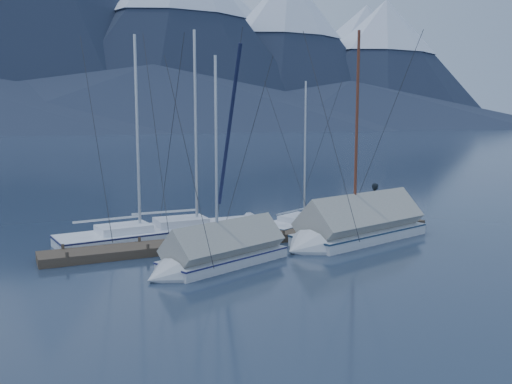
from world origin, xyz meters
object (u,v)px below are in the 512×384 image
(sailboat_covered_near, at_px, (352,230))
(person, at_px, (375,202))
(sailboat_open_left, at_px, (151,235))
(sailboat_open_right, at_px, (309,222))
(sailboat_covered_far, at_px, (215,256))
(sailboat_open_mid, at_px, (208,229))

(sailboat_covered_near, bearing_deg, person, 36.73)
(sailboat_open_left, relative_size, sailboat_open_right, 1.24)
(sailboat_covered_near, relative_size, sailboat_covered_far, 1.21)
(sailboat_open_right, xyz_separation_m, sailboat_covered_far, (-7.23, -5.43, 0.27))
(sailboat_open_left, distance_m, sailboat_covered_near, 8.94)
(sailboat_open_mid, relative_size, person, 5.52)
(sailboat_open_right, xyz_separation_m, sailboat_covered_near, (-0.26, -4.11, 0.36))
(sailboat_open_left, height_order, sailboat_open_right, sailboat_open_left)
(sailboat_open_right, distance_m, person, 3.49)
(sailboat_open_mid, distance_m, sailboat_open_right, 5.39)
(sailboat_covered_near, xyz_separation_m, sailboat_covered_far, (-6.97, -1.31, -0.10))
(sailboat_open_right, bearing_deg, sailboat_covered_near, -93.60)
(sailboat_open_mid, distance_m, person, 8.44)
(sailboat_open_left, height_order, sailboat_covered_far, sailboat_open_left)
(sailboat_covered_near, bearing_deg, sailboat_open_right, 86.40)
(sailboat_open_left, xyz_separation_m, person, (10.86, -1.98, 1.10))
(sailboat_open_mid, relative_size, sailboat_open_right, 1.29)
(sailboat_open_mid, xyz_separation_m, sailboat_covered_near, (5.12, -4.38, 0.32))
(sailboat_covered_far, bearing_deg, person, 19.54)
(sailboat_open_mid, height_order, sailboat_open_right, sailboat_open_mid)
(sailboat_open_mid, height_order, person, sailboat_open_mid)
(sailboat_open_left, distance_m, person, 11.09)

